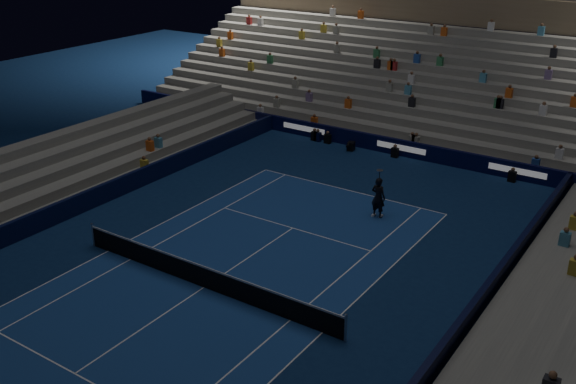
% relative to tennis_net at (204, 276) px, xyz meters
% --- Properties ---
extents(ground, '(90.00, 90.00, 0.00)m').
position_rel_tennis_net_xyz_m(ground, '(0.00, 0.00, -0.50)').
color(ground, '#0C2149').
rests_on(ground, ground).
extents(court_surface, '(10.97, 23.77, 0.01)m').
position_rel_tennis_net_xyz_m(court_surface, '(0.00, 0.00, -0.50)').
color(court_surface, navy).
rests_on(court_surface, ground).
extents(sponsor_barrier_far, '(44.00, 0.25, 1.00)m').
position_rel_tennis_net_xyz_m(sponsor_barrier_far, '(0.00, 18.50, -0.00)').
color(sponsor_barrier_far, black).
rests_on(sponsor_barrier_far, ground).
extents(sponsor_barrier_east, '(0.25, 37.00, 1.00)m').
position_rel_tennis_net_xyz_m(sponsor_barrier_east, '(9.70, 0.00, -0.00)').
color(sponsor_barrier_east, black).
rests_on(sponsor_barrier_east, ground).
extents(sponsor_barrier_west, '(0.25, 37.00, 1.00)m').
position_rel_tennis_net_xyz_m(sponsor_barrier_west, '(-9.70, 0.00, -0.00)').
color(sponsor_barrier_west, black).
rests_on(sponsor_barrier_west, ground).
extents(grandstand_main, '(44.00, 15.20, 11.20)m').
position_rel_tennis_net_xyz_m(grandstand_main, '(0.00, 27.90, 2.87)').
color(grandstand_main, gray).
rests_on(grandstand_main, ground).
extents(tennis_net, '(12.90, 0.10, 1.10)m').
position_rel_tennis_net_xyz_m(tennis_net, '(0.00, 0.00, 0.00)').
color(tennis_net, '#B2B2B7').
rests_on(tennis_net, ground).
extents(tennis_player, '(0.79, 0.55, 2.05)m').
position_rel_tennis_net_xyz_m(tennis_player, '(2.73, 9.78, 0.52)').
color(tennis_player, black).
rests_on(tennis_player, ground).
extents(broadcast_camera, '(0.49, 0.89, 0.54)m').
position_rel_tennis_net_xyz_m(broadcast_camera, '(-3.04, 17.61, -0.22)').
color(broadcast_camera, black).
rests_on(broadcast_camera, ground).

